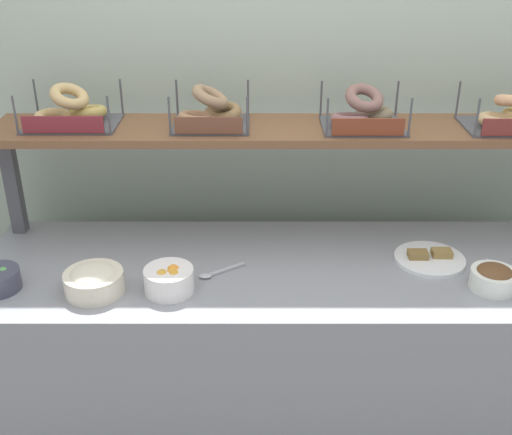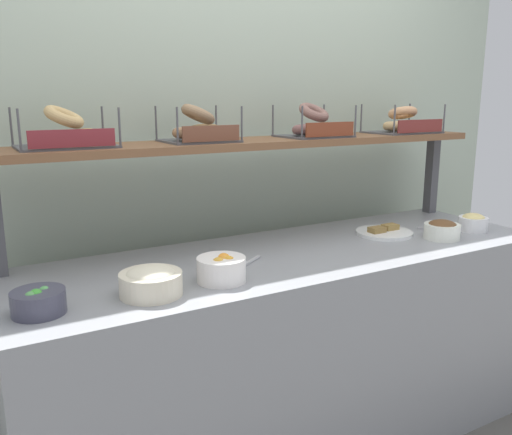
{
  "view_description": "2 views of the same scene",
  "coord_description": "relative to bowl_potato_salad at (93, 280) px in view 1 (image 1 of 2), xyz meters",
  "views": [
    {
      "loc": [
        -0.12,
        -1.96,
        2.01
      ],
      "look_at": [
        -0.12,
        0.0,
        1.04
      ],
      "focal_mm": 44.65,
      "sensor_mm": 36.0,
      "label": 1
    },
    {
      "loc": [
        -1.16,
        -1.71,
        1.46
      ],
      "look_at": [
        -0.15,
        0.05,
        1.0
      ],
      "focal_mm": 37.68,
      "sensor_mm": 36.0,
      "label": 2
    }
  ],
  "objects": [
    {
      "name": "serving_spoon_near_plate",
      "position": [
        0.39,
        0.11,
        -0.04
      ],
      "size": [
        0.16,
        0.11,
        0.01
      ],
      "color": "#B7B7BC",
      "rests_on": "deli_counter"
    },
    {
      "name": "shelf_riser_left",
      "position": [
        -0.39,
        0.44,
        0.15
      ],
      "size": [
        0.05,
        0.05,
        0.4
      ],
      "primitive_type": "cube",
      "color": "#4C4C51",
      "rests_on": "deli_counter"
    },
    {
      "name": "bowl_potato_salad",
      "position": [
        0.0,
        0.0,
        0.0
      ],
      "size": [
        0.2,
        0.2,
        0.09
      ],
      "color": "beige",
      "rests_on": "deli_counter"
    },
    {
      "name": "deli_counter",
      "position": [
        0.66,
        0.17,
        -0.47
      ],
      "size": [
        2.22,
        0.7,
        0.85
      ],
      "primitive_type": "cube",
      "color": "gray",
      "rests_on": "ground_plane"
    },
    {
      "name": "bagel_basket_plain",
      "position": [
        1.45,
        0.42,
        0.43
      ],
      "size": [
        0.34,
        0.26,
        0.14
      ],
      "color": "#4C4C51",
      "rests_on": "upper_shelf"
    },
    {
      "name": "bagel_basket_poppy",
      "position": [
        0.92,
        0.43,
        0.43
      ],
      "size": [
        0.29,
        0.26,
        0.16
      ],
      "color": "#4C4C51",
      "rests_on": "upper_shelf"
    },
    {
      "name": "serving_plate_white",
      "position": [
        1.16,
        0.2,
        -0.04
      ],
      "size": [
        0.25,
        0.25,
        0.04
      ],
      "color": "white",
      "rests_on": "deli_counter"
    },
    {
      "name": "upper_shelf",
      "position": [
        0.66,
        0.44,
        0.37
      ],
      "size": [
        2.18,
        0.32,
        0.03
      ],
      "primitive_type": "cube",
      "color": "brown",
      "rests_on": "shelf_riser_left"
    },
    {
      "name": "bagel_basket_everything",
      "position": [
        0.37,
        0.44,
        0.43
      ],
      "size": [
        0.29,
        0.27,
        0.16
      ],
      "color": "#4C4C51",
      "rests_on": "upper_shelf"
    },
    {
      "name": "bowl_fruit_salad",
      "position": [
        0.25,
        0.0,
        -0.0
      ],
      "size": [
        0.17,
        0.17,
        0.09
      ],
      "color": "white",
      "rests_on": "deli_counter"
    },
    {
      "name": "bowl_chocolate_spread",
      "position": [
        1.33,
        0.02,
        -0.0
      ],
      "size": [
        0.15,
        0.15,
        0.08
      ],
      "color": "white",
      "rests_on": "deli_counter"
    },
    {
      "name": "bagel_basket_sesame",
      "position": [
        -0.14,
        0.45,
        0.43
      ],
      "size": [
        0.33,
        0.25,
        0.15
      ],
      "color": "#4C4C51",
      "rests_on": "upper_shelf"
    },
    {
      "name": "back_wall",
      "position": [
        0.66,
        0.72,
        0.3
      ],
      "size": [
        3.42,
        0.06,
        2.4
      ],
      "primitive_type": "cube",
      "color": "#ABBBA6",
      "rests_on": "ground_plane"
    }
  ]
}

